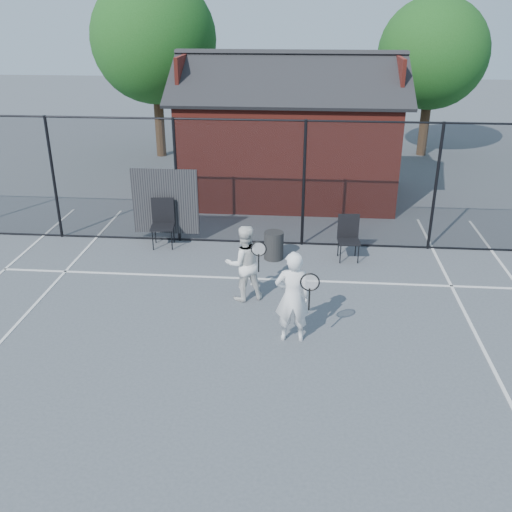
# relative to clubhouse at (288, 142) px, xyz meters

# --- Properties ---
(ground) EXTENTS (80.00, 80.00, 0.00)m
(ground) POSITION_rel_clubhouse_xyz_m (-0.50, -9.00, -1.61)
(ground) COLOR #4B5155
(ground) RESTS_ON ground
(court_lines) EXTENTS (11.02, 18.00, 0.01)m
(court_lines) POSITION_rel_clubhouse_xyz_m (-0.50, -10.32, -1.60)
(court_lines) COLOR silver
(court_lines) RESTS_ON ground
(fence) EXTENTS (22.04, 3.00, 3.00)m
(fence) POSITION_rel_clubhouse_xyz_m (-0.80, -4.00, -0.16)
(fence) COLOR black
(fence) RESTS_ON ground
(clubhouse) EXTENTS (6.50, 4.36, 4.19)m
(clubhouse) POSITION_rel_clubhouse_xyz_m (0.00, 0.00, 0.00)
(clubhouse) COLOR maroon
(clubhouse) RESTS_ON ground
(tree_left) EXTENTS (4.48, 4.48, 6.44)m
(tree_left) POSITION_rel_clubhouse_xyz_m (-5.00, 4.50, 2.58)
(tree_left) COLOR #322214
(tree_left) RESTS_ON ground
(tree_right) EXTENTS (3.97, 3.97, 5.70)m
(tree_right) POSITION_rel_clubhouse_xyz_m (5.00, 5.50, 2.10)
(tree_right) COLOR #322214
(tree_right) RESTS_ON ground
(player_front) EXTENTS (0.75, 0.56, 1.65)m
(player_front) POSITION_rel_clubhouse_xyz_m (0.38, -8.31, -0.78)
(player_front) COLOR white
(player_front) RESTS_ON ground
(player_back) EXTENTS (0.91, 0.81, 1.53)m
(player_back) POSITION_rel_clubhouse_xyz_m (-0.60, -6.89, -0.84)
(player_back) COLOR white
(player_back) RESTS_ON ground
(chair_left) EXTENTS (0.60, 0.62, 1.12)m
(chair_left) POSITION_rel_clubhouse_xyz_m (-2.80, -4.40, -1.05)
(chair_left) COLOR black
(chair_left) RESTS_ON ground
(chair_right) EXTENTS (0.52, 0.54, 1.00)m
(chair_right) POSITION_rel_clubhouse_xyz_m (1.55, -4.82, -1.11)
(chair_right) COLOR black
(chair_right) RESTS_ON ground
(waste_bin) EXTENTS (0.54, 0.54, 0.64)m
(waste_bin) POSITION_rel_clubhouse_xyz_m (-0.13, -4.90, -1.28)
(waste_bin) COLOR black
(waste_bin) RESTS_ON ground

